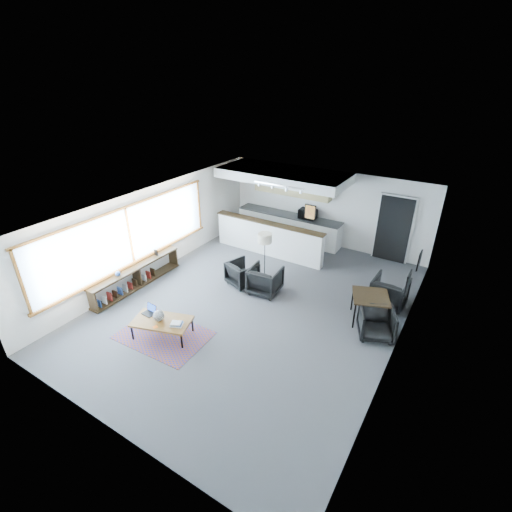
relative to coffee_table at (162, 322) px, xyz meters
The scene contains 21 objects.
room 2.65m from the coffee_table, 62.37° to the left, with size 7.02×9.02×2.62m.
window 2.86m from the coffee_table, 150.55° to the left, with size 0.10×5.95×1.66m.
console 2.44m from the coffee_table, 151.70° to the left, with size 0.35×3.00×0.80m.
kitchenette 5.99m from the coffee_table, 90.44° to the left, with size 4.20×1.96×2.60m.
doorway 7.50m from the coffee_table, 62.47° to the left, with size 1.10×0.12×2.15m.
track_light 4.93m from the coffee_table, 82.70° to the left, with size 1.60×0.07×0.15m.
wall_art_lower 5.43m from the coffee_table, 29.40° to the left, with size 0.03×0.38×0.48m.
wall_art_upper 6.15m from the coffee_table, 40.19° to the left, with size 0.03×0.34×0.44m.
kilim_rug 0.39m from the coffee_table, 135.00° to the right, with size 2.09×1.47×0.01m.
coffee_table is the anchor object (origin of this frame).
laptop 0.45m from the coffee_table, 169.56° to the left, with size 0.31×0.26×0.21m.
ceramic_pot 0.17m from the coffee_table, 156.63° to the right, with size 0.25×0.25×0.25m.
book_stack 0.42m from the coffee_table, ahead, with size 0.33×0.30×0.08m.
coaster 0.26m from the coffee_table, 78.16° to the right, with size 0.13×0.13×0.01m.
armchair_left 2.89m from the coffee_table, 84.26° to the left, with size 0.74×0.69×0.76m, color black.
armchair_right 3.03m from the coffee_table, 69.71° to the left, with size 0.81×0.76×0.83m, color black.
floor_lamp 3.66m from the coffee_table, 79.59° to the left, with size 0.53×0.53×1.41m.
dining_table 4.92m from the coffee_table, 38.63° to the left, with size 1.08×1.08×0.70m.
dining_chair_near 4.89m from the coffee_table, 31.75° to the left, with size 0.64×0.60×0.66m, color black.
dining_chair_far 5.72m from the coffee_table, 44.36° to the left, with size 0.71×0.66×0.73m, color black.
microwave 6.43m from the coffee_table, 84.10° to the left, with size 0.58×0.32×0.39m, color black.
Camera 1 is at (4.25, -6.87, 5.56)m, focal length 26.00 mm.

